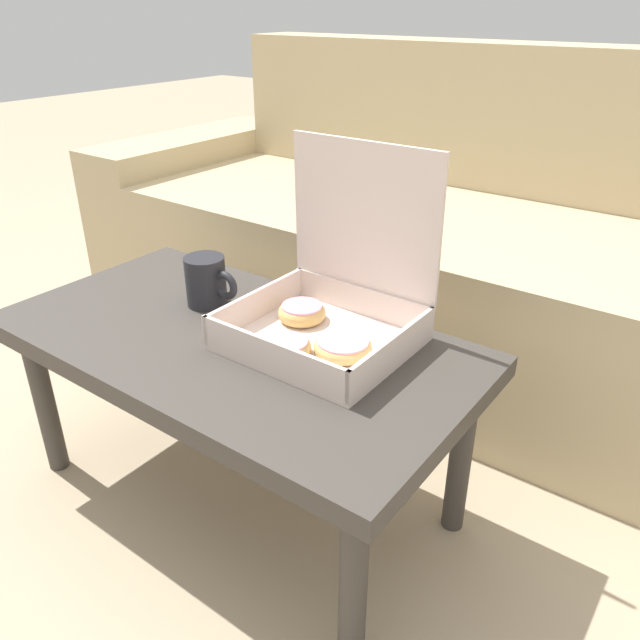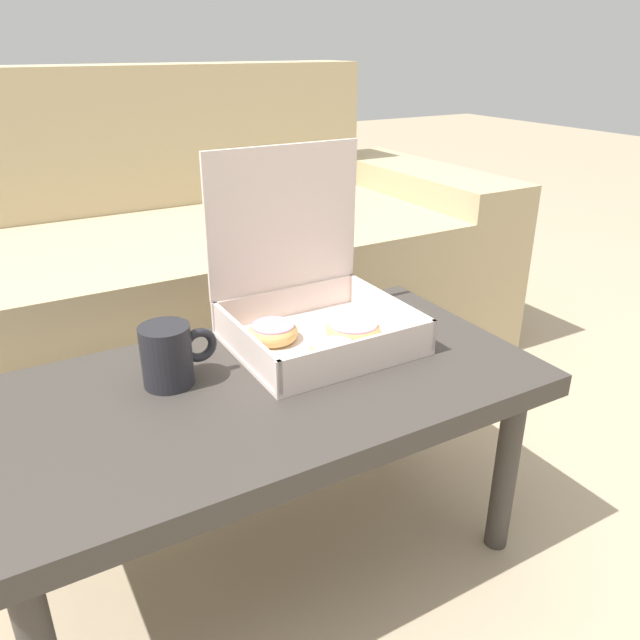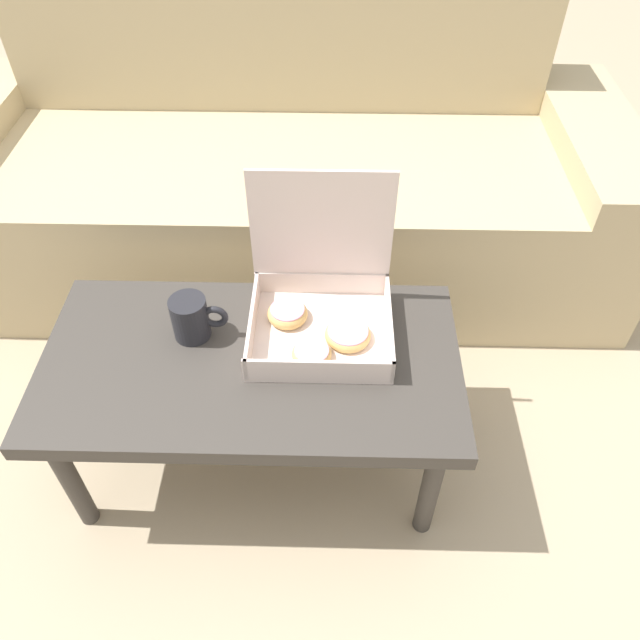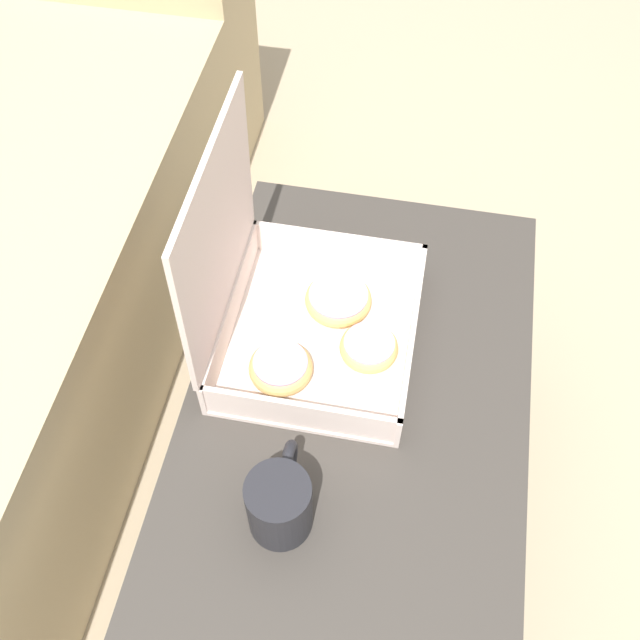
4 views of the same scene
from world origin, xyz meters
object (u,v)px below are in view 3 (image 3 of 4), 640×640
Objects in this scene: pastry_box at (319,306)px; coffee_table at (252,371)px; coffee_mug at (192,318)px; couch at (279,181)px.

coffee_table is at bearing -145.95° from pastry_box.
coffee_mug reaches higher than coffee_table.
coffee_mug is at bearing 152.48° from coffee_table.
coffee_table is 2.67× the size of pastry_box.
couch is 16.91× the size of coffee_mug.
coffee_table is 0.18m from coffee_mug.
pastry_box is (0.15, 0.10, 0.11)m from coffee_table.
couch is at bearing 90.00° from coffee_table.
pastry_box is 2.72× the size of coffee_mug.
coffee_table is at bearing -90.00° from couch.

